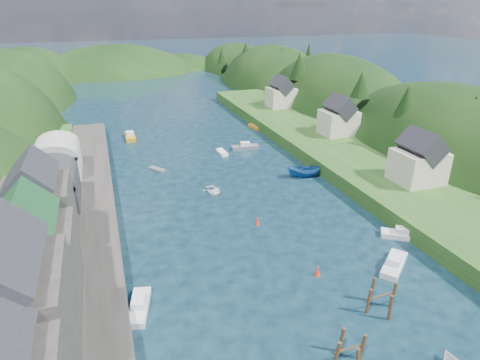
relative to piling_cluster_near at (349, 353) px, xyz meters
name	(u,v)px	position (x,y,z in m)	size (l,w,h in m)	color
ground	(204,157)	(1.04, 52.83, -1.10)	(600.00, 600.00, 0.00)	black
hillside_right	(332,135)	(46.04, 77.83, -8.51)	(36.00, 245.56, 48.00)	black
far_hills	(143,93)	(2.26, 176.84, -11.90)	(103.00, 68.00, 44.00)	black
hill_trees	(190,87)	(2.15, 67.97, 10.00)	(91.45, 148.90, 12.49)	black
quay_left	(67,257)	(-22.96, 22.83, -0.10)	(12.00, 110.00, 2.00)	#2D2B28
quayside_buildings	(18,291)	(-24.96, 9.22, 5.99)	(8.00, 35.84, 12.90)	#2D2B28
boat_sheds	(54,167)	(-24.96, 41.83, 4.18)	(7.00, 21.00, 7.50)	#2D2D30
terrace_right	(341,153)	(26.04, 42.83, 0.10)	(16.00, 120.00, 2.40)	#234719
right_bank_cottages	(334,118)	(29.04, 51.17, 4.75)	(9.00, 59.24, 8.41)	beige
piling_cluster_near	(349,353)	(0.00, 0.00, 0.00)	(2.97, 2.80, 3.33)	#382314
piling_cluster_far	(381,300)	(6.54, 4.52, 0.10)	(3.43, 3.17, 3.53)	#382314
channel_buoy_near	(318,272)	(3.51, 11.49, -0.62)	(0.70, 0.70, 1.10)	red
channel_buoy_far	(257,222)	(1.26, 24.16, -0.62)	(0.70, 0.70, 1.10)	red
moored_boats	(266,224)	(1.96, 22.69, -0.39)	(38.02, 84.13, 2.38)	silver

